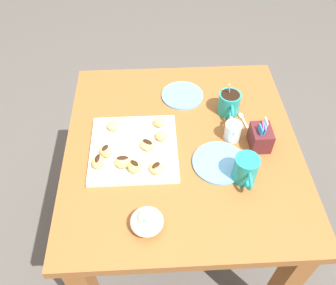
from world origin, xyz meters
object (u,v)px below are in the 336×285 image
object	(u,v)px
dining_table	(181,167)
saucer_sky_right	(219,163)
pastry_plate_square	(134,149)
beignet_2	(106,152)
cream_pitcher_white	(233,130)
coffee_mug_teal_left	(229,103)
beignet_3	(114,125)
beignet_6	(148,145)
saucer_sky_left	(182,95)
beignet_0	(98,162)
sugar_caddy	(260,137)
beignet_8	(123,162)
ice_cream_bowl	(147,221)
coffee_mug_teal_right	(246,169)
beignet_1	(162,136)
beignet_5	(135,167)
beignet_7	(156,168)
beignet_4	(159,122)

from	to	relation	value
dining_table	saucer_sky_right	xyz separation A→B (m)	(0.10, 0.12, 0.14)
pastry_plate_square	beignet_2	distance (m)	0.10
cream_pitcher_white	coffee_mug_teal_left	bearing A→B (deg)	176.24
coffee_mug_teal_left	beignet_3	world-z (taller)	coffee_mug_teal_left
cream_pitcher_white	beignet_6	bearing A→B (deg)	-81.67
saucer_sky_left	beignet_0	world-z (taller)	beignet_0
coffee_mug_teal_left	sugar_caddy	xyz separation A→B (m)	(0.18, 0.08, -0.01)
saucer_sky_left	beignet_8	size ratio (longest dim) A/B	3.06
sugar_caddy	beignet_0	world-z (taller)	sugar_caddy
dining_table	saucer_sky_left	xyz separation A→B (m)	(-0.26, 0.02, 0.14)
pastry_plate_square	ice_cream_bowl	xyz separation A→B (m)	(0.30, 0.04, 0.02)
coffee_mug_teal_right	ice_cream_bowl	size ratio (longest dim) A/B	1.21
beignet_0	beignet_1	xyz separation A→B (m)	(-0.11, 0.22, -0.00)
pastry_plate_square	beignet_3	xyz separation A→B (m)	(-0.10, -0.07, 0.02)
dining_table	coffee_mug_teal_left	size ratio (longest dim) A/B	6.63
coffee_mug_teal_left	coffee_mug_teal_right	distance (m)	0.32
saucer_sky_right	beignet_5	distance (m)	0.29
saucer_sky_right	beignet_0	bearing A→B (deg)	-90.02
coffee_mug_teal_right	beignet_5	world-z (taller)	coffee_mug_teal_right
dining_table	beignet_5	world-z (taller)	beignet_5
ice_cream_bowl	beignet_8	bearing A→B (deg)	-160.96
saucer_sky_left	beignet_0	bearing A→B (deg)	-41.29
beignet_7	saucer_sky_right	bearing A→B (deg)	98.11
beignet_5	coffee_mug_teal_right	bearing A→B (deg)	83.39
beignet_0	beignet_4	size ratio (longest dim) A/B	1.17
dining_table	saucer_sky_right	bearing A→B (deg)	51.45
coffee_mug_teal_right	saucer_sky_right	distance (m)	0.11
beignet_8	cream_pitcher_white	bearing A→B (deg)	107.16
sugar_caddy	beignet_6	size ratio (longest dim) A/B	1.95
saucer_sky_left	beignet_6	world-z (taller)	beignet_6
sugar_caddy	beignet_7	world-z (taller)	sugar_caddy
beignet_0	beignet_5	distance (m)	0.13
cream_pitcher_white	coffee_mug_teal_right	bearing A→B (deg)	2.77
pastry_plate_square	sugar_caddy	xyz separation A→B (m)	(-0.00, 0.45, 0.03)
ice_cream_bowl	dining_table	bearing A→B (deg)	157.74
coffee_mug_teal_left	beignet_1	xyz separation A→B (m)	(0.14, -0.27, -0.02)
beignet_7	sugar_caddy	bearing A→B (deg)	106.20
coffee_mug_teal_right	saucer_sky_right	size ratio (longest dim) A/B	0.65
beignet_1	beignet_8	xyz separation A→B (m)	(0.11, -0.13, 0.00)
pastry_plate_square	cream_pitcher_white	distance (m)	0.36
beignet_6	cream_pitcher_white	bearing A→B (deg)	98.33
pastry_plate_square	cream_pitcher_white	size ratio (longest dim) A/B	2.94
ice_cream_bowl	beignet_4	bearing A→B (deg)	172.78
dining_table	coffee_mug_teal_right	size ratio (longest dim) A/B	7.43
cream_pitcher_white	beignet_1	world-z (taller)	cream_pitcher_white
beignet_2	pastry_plate_square	bearing A→B (deg)	108.88
sugar_caddy	beignet_6	distance (m)	0.40
saucer_sky_left	beignet_4	distance (m)	0.21
pastry_plate_square	coffee_mug_teal_right	bearing A→B (deg)	68.78
pastry_plate_square	coffee_mug_teal_left	bearing A→B (deg)	115.76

